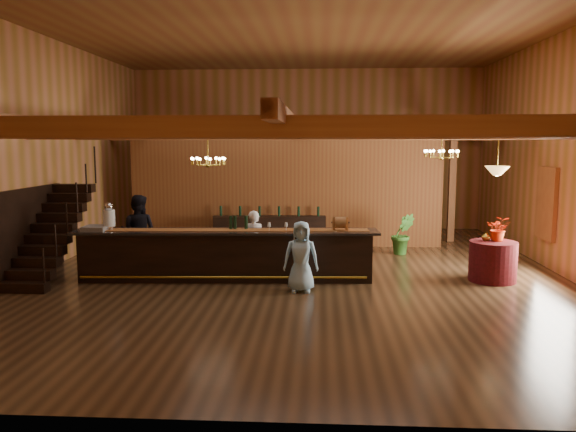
# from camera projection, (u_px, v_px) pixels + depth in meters

# --- Properties ---
(floor) EXTENTS (14.00, 14.00, 0.00)m
(floor) POSITION_uv_depth(u_px,v_px,m) (297.00, 273.00, 12.98)
(floor) COLOR #513720
(floor) RESTS_ON ground
(ceiling) EXTENTS (14.00, 14.00, 0.00)m
(ceiling) POSITION_uv_depth(u_px,v_px,m) (298.00, 27.00, 12.26)
(ceiling) COLOR brown
(ceiling) RESTS_ON wall_back
(wall_back) EXTENTS (12.00, 0.10, 5.50)m
(wall_back) POSITION_uv_depth(u_px,v_px,m) (306.00, 150.00, 19.55)
(wall_back) COLOR #BA734B
(wall_back) RESTS_ON floor
(wall_front) EXTENTS (12.00, 0.10, 5.50)m
(wall_front) POSITION_uv_depth(u_px,v_px,m) (269.00, 167.00, 5.69)
(wall_front) COLOR #BA734B
(wall_front) RESTS_ON floor
(wall_left) EXTENTS (0.10, 14.00, 5.50)m
(wall_left) POSITION_uv_depth(u_px,v_px,m) (38.00, 153.00, 12.97)
(wall_left) COLOR #BA734B
(wall_left) RESTS_ON floor
(wall_right) EXTENTS (0.10, 14.00, 5.50)m
(wall_right) POSITION_uv_depth(u_px,v_px,m) (571.00, 154.00, 12.28)
(wall_right) COLOR #BA734B
(wall_right) RESTS_ON floor
(beam_grid) EXTENTS (11.90, 13.90, 0.39)m
(beam_grid) POSITION_uv_depth(u_px,v_px,m) (298.00, 132.00, 13.06)
(beam_grid) COLOR #A76837
(beam_grid) RESTS_ON wall_left
(support_posts) EXTENTS (9.20, 10.20, 3.20)m
(support_posts) POSITION_uv_depth(u_px,v_px,m) (296.00, 207.00, 12.28)
(support_posts) COLOR #A76837
(support_posts) RESTS_ON floor
(partition_wall) EXTENTS (9.00, 0.18, 3.10)m
(partition_wall) POSITION_uv_depth(u_px,v_px,m) (285.00, 193.00, 16.27)
(partition_wall) COLOR brown
(partition_wall) RESTS_ON floor
(window_right_back) EXTENTS (0.12, 1.05, 1.75)m
(window_right_back) POSITION_uv_depth(u_px,v_px,m) (547.00, 203.00, 13.43)
(window_right_back) COLOR white
(window_right_back) RESTS_ON wall_right
(staircase) EXTENTS (1.00, 2.80, 2.00)m
(staircase) POSITION_uv_depth(u_px,v_px,m) (51.00, 233.00, 12.43)
(staircase) COLOR black
(staircase) RESTS_ON floor
(backroom_boxes) EXTENTS (4.10, 0.60, 1.10)m
(backroom_boxes) POSITION_uv_depth(u_px,v_px,m) (295.00, 218.00, 18.37)
(backroom_boxes) COLOR black
(backroom_boxes) RESTS_ON floor
(tasting_bar) EXTENTS (6.65, 1.18, 1.12)m
(tasting_bar) POSITION_uv_depth(u_px,v_px,m) (226.00, 255.00, 12.26)
(tasting_bar) COLOR black
(tasting_bar) RESTS_ON floor
(beverage_dispenser) EXTENTS (0.26, 0.26, 0.60)m
(beverage_dispenser) POSITION_uv_depth(u_px,v_px,m) (109.00, 217.00, 12.22)
(beverage_dispenser) COLOR silver
(beverage_dispenser) RESTS_ON tasting_bar
(glass_rack_tray) EXTENTS (0.50, 0.50, 0.10)m
(glass_rack_tray) POSITION_uv_depth(u_px,v_px,m) (96.00, 228.00, 12.15)
(glass_rack_tray) COLOR gray
(glass_rack_tray) RESTS_ON tasting_bar
(raffle_drum) EXTENTS (0.34, 0.24, 0.30)m
(raffle_drum) POSITION_uv_depth(u_px,v_px,m) (340.00, 223.00, 12.10)
(raffle_drum) COLOR olive
(raffle_drum) RESTS_ON tasting_bar
(bar_bottle_0) EXTENTS (0.07, 0.07, 0.30)m
(bar_bottle_0) POSITION_uv_depth(u_px,v_px,m) (231.00, 223.00, 12.29)
(bar_bottle_0) COLOR black
(bar_bottle_0) RESTS_ON tasting_bar
(bar_bottle_1) EXTENTS (0.07, 0.07, 0.30)m
(bar_bottle_1) POSITION_uv_depth(u_px,v_px,m) (235.00, 223.00, 12.29)
(bar_bottle_1) COLOR black
(bar_bottle_1) RESTS_ON tasting_bar
(bar_bottle_2) EXTENTS (0.07, 0.07, 0.30)m
(bar_bottle_2) POSITION_uv_depth(u_px,v_px,m) (246.00, 223.00, 12.29)
(bar_bottle_2) COLOR black
(bar_bottle_2) RESTS_ON tasting_bar
(backbar_shelf) EXTENTS (3.25, 0.98, 0.90)m
(backbar_shelf) POSITION_uv_depth(u_px,v_px,m) (269.00, 231.00, 16.16)
(backbar_shelf) COLOR black
(backbar_shelf) RESTS_ON floor
(round_table) EXTENTS (1.01, 1.01, 0.87)m
(round_table) POSITION_uv_depth(u_px,v_px,m) (493.00, 261.00, 12.17)
(round_table) COLOR #580D14
(round_table) RESTS_ON floor
(chandelier_left) EXTENTS (0.80, 0.80, 0.79)m
(chandelier_left) POSITION_uv_depth(u_px,v_px,m) (208.00, 161.00, 13.04)
(chandelier_left) COLOR #AA8C2A
(chandelier_left) RESTS_ON beam_grid
(chandelier_right) EXTENTS (0.80, 0.80, 0.62)m
(chandelier_right) POSITION_uv_depth(u_px,v_px,m) (442.00, 153.00, 13.22)
(chandelier_right) COLOR #AA8C2A
(chandelier_right) RESTS_ON beam_grid
(pendant_lamp) EXTENTS (0.52, 0.52, 0.90)m
(pendant_lamp) POSITION_uv_depth(u_px,v_px,m) (497.00, 171.00, 11.92)
(pendant_lamp) COLOR #AA8C2A
(pendant_lamp) RESTS_ON beam_grid
(bartender) EXTENTS (0.55, 0.38, 1.46)m
(bartender) POSITION_uv_depth(u_px,v_px,m) (254.00, 242.00, 12.84)
(bartender) COLOR white
(bartender) RESTS_ON floor
(staff_second) EXTENTS (0.90, 0.72, 1.78)m
(staff_second) POSITION_uv_depth(u_px,v_px,m) (138.00, 232.00, 13.21)
(staff_second) COLOR black
(staff_second) RESTS_ON floor
(guest) EXTENTS (0.71, 0.46, 1.44)m
(guest) POSITION_uv_depth(u_px,v_px,m) (301.00, 257.00, 11.26)
(guest) COLOR #96CAE9
(guest) RESTS_ON floor
(floor_plant) EXTENTS (0.64, 0.53, 1.12)m
(floor_plant) POSITION_uv_depth(u_px,v_px,m) (403.00, 234.00, 15.06)
(floor_plant) COLOR #347123
(floor_plant) RESTS_ON floor
(table_flowers) EXTENTS (0.59, 0.55, 0.55)m
(table_flowers) POSITION_uv_depth(u_px,v_px,m) (499.00, 229.00, 12.15)
(table_flowers) COLOR red
(table_flowers) RESTS_ON round_table
(table_vase) EXTENTS (0.18, 0.18, 0.32)m
(table_vase) POSITION_uv_depth(u_px,v_px,m) (486.00, 234.00, 12.18)
(table_vase) COLOR #AA8C2A
(table_vase) RESTS_ON round_table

